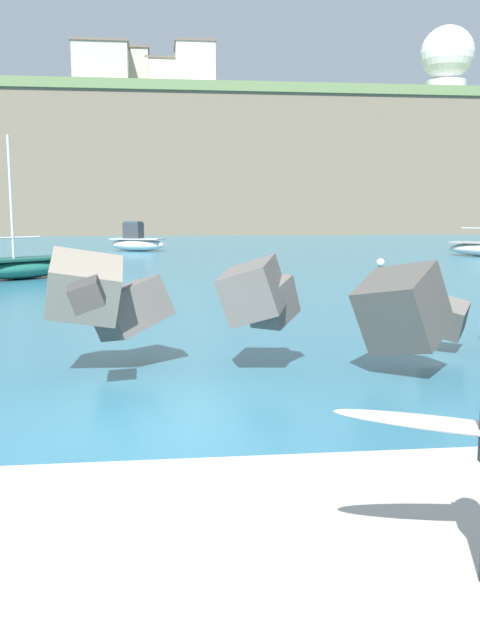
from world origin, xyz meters
TOP-DOWN VIEW (x-y plane):
  - ground_plane at (0.00, 0.00)m, footprint 400.00×400.00m
  - walkway_path at (0.00, -4.00)m, footprint 48.00×4.40m
  - breakwater_jetty at (-1.87, 2.73)m, footprint 22.66×6.92m
  - boat_mid_left at (-5.90, 22.17)m, footprint 4.55×4.28m
  - boat_mid_centre at (-1.52, 43.52)m, footprint 4.56×3.31m
  - mooring_buoy_middle at (11.93, 27.02)m, footprint 0.44×0.44m
  - mooring_buoy_outer at (5.00, 26.44)m, footprint 0.44×0.44m
  - headland_bluff at (14.12, 92.63)m, footprint 104.28×31.28m
  - radar_dome at (42.60, 92.94)m, footprint 7.76×7.76m
  - station_building_west at (0.93, 91.45)m, footprint 4.48×7.10m
  - station_building_central at (-3.52, 91.21)m, footprint 5.59×6.96m
  - station_building_east at (-6.88, 86.52)m, footprint 7.29×7.51m
  - station_building_annex at (5.31, 88.17)m, footprint 5.37×7.08m

SIDE VIEW (x-z plane):
  - ground_plane at x=0.00m, z-range 0.00..0.00m
  - walkway_path at x=0.00m, z-range 0.00..0.24m
  - mooring_buoy_middle at x=11.93m, z-range 0.00..0.44m
  - mooring_buoy_outer at x=5.00m, z-range 0.00..0.44m
  - boat_mid_left at x=-5.90m, z-range -2.54..3.58m
  - boat_mid_centre at x=-1.52m, z-range -0.41..1.80m
  - breakwater_jetty at x=-1.87m, z-range 0.02..2.33m
  - headland_bluff at x=14.12m, z-range 0.02..18.53m
  - station_building_west at x=0.93m, z-range 18.52..23.49m
  - station_building_east at x=-6.88m, z-range 18.52..24.33m
  - station_building_central at x=-3.52m, z-range 18.52..24.70m
  - station_building_annex at x=5.31m, z-range 18.52..25.04m
  - radar_dome at x=42.60m, z-range 19.13..30.37m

